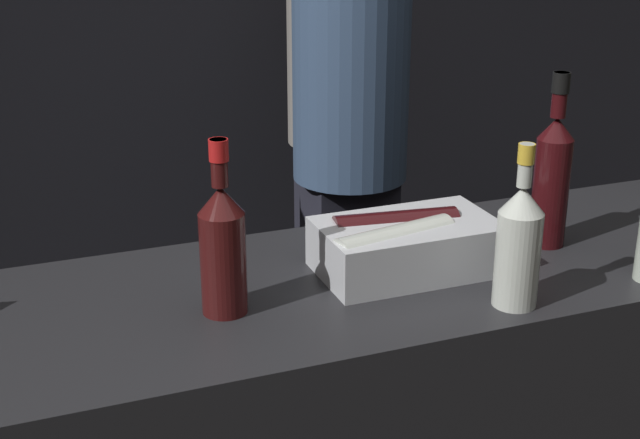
{
  "coord_description": "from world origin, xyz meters",
  "views": [
    {
      "loc": [
        -0.58,
        -1.18,
        1.77
      ],
      "look_at": [
        0.0,
        0.32,
        1.15
      ],
      "focal_mm": 50.0,
      "sensor_mm": 36.0,
      "label": 1
    }
  ],
  "objects_px": {
    "ice_bin_with_bottles": "(404,244)",
    "rose_wine_bottle": "(519,243)",
    "person_in_hoodie": "(338,103)",
    "person_grey_polo": "(350,130)",
    "red_wine_bottle_black_foil": "(552,175)",
    "red_wine_bottle_tall": "(223,244)"
  },
  "relations": [
    {
      "from": "person_in_hoodie",
      "to": "person_grey_polo",
      "type": "relative_size",
      "value": 0.95
    },
    {
      "from": "rose_wine_bottle",
      "to": "person_in_hoodie",
      "type": "height_order",
      "value": "person_in_hoodie"
    },
    {
      "from": "ice_bin_with_bottles",
      "to": "red_wine_bottle_tall",
      "type": "bearing_deg",
      "value": -173.23
    },
    {
      "from": "person_in_hoodie",
      "to": "person_grey_polo",
      "type": "distance_m",
      "value": 0.62
    },
    {
      "from": "red_wine_bottle_black_foil",
      "to": "person_grey_polo",
      "type": "xyz_separation_m",
      "value": [
        0.06,
        1.21,
        -0.22
      ]
    },
    {
      "from": "ice_bin_with_bottles",
      "to": "red_wine_bottle_tall",
      "type": "relative_size",
      "value": 1.09
    },
    {
      "from": "ice_bin_with_bottles",
      "to": "person_grey_polo",
      "type": "xyz_separation_m",
      "value": [
        0.41,
        1.23,
        -0.12
      ]
    },
    {
      "from": "red_wine_bottle_tall",
      "to": "rose_wine_bottle",
      "type": "xyz_separation_m",
      "value": [
        0.51,
        -0.16,
        -0.01
      ]
    },
    {
      "from": "ice_bin_with_bottles",
      "to": "rose_wine_bottle",
      "type": "bearing_deg",
      "value": -59.3
    },
    {
      "from": "red_wine_bottle_black_foil",
      "to": "person_in_hoodie",
      "type": "relative_size",
      "value": 0.22
    },
    {
      "from": "ice_bin_with_bottles",
      "to": "rose_wine_bottle",
      "type": "height_order",
      "value": "rose_wine_bottle"
    },
    {
      "from": "rose_wine_bottle",
      "to": "person_grey_polo",
      "type": "distance_m",
      "value": 1.48
    },
    {
      "from": "rose_wine_bottle",
      "to": "ice_bin_with_bottles",
      "type": "bearing_deg",
      "value": 120.7
    },
    {
      "from": "red_wine_bottle_tall",
      "to": "rose_wine_bottle",
      "type": "distance_m",
      "value": 0.53
    },
    {
      "from": "red_wine_bottle_black_foil",
      "to": "red_wine_bottle_tall",
      "type": "bearing_deg",
      "value": -175.15
    },
    {
      "from": "ice_bin_with_bottles",
      "to": "rose_wine_bottle",
      "type": "xyz_separation_m",
      "value": [
        0.12,
        -0.21,
        0.07
      ]
    },
    {
      "from": "rose_wine_bottle",
      "to": "person_grey_polo",
      "type": "xyz_separation_m",
      "value": [
        0.28,
        1.44,
        -0.18
      ]
    },
    {
      "from": "person_grey_polo",
      "to": "ice_bin_with_bottles",
      "type": "bearing_deg",
      "value": 169.72
    },
    {
      "from": "person_grey_polo",
      "to": "rose_wine_bottle",
      "type": "bearing_deg",
      "value": 176.94
    },
    {
      "from": "red_wine_bottle_tall",
      "to": "rose_wine_bottle",
      "type": "relative_size",
      "value": 1.05
    },
    {
      "from": "person_in_hoodie",
      "to": "person_grey_polo",
      "type": "height_order",
      "value": "person_grey_polo"
    },
    {
      "from": "ice_bin_with_bottles",
      "to": "person_grey_polo",
      "type": "distance_m",
      "value": 1.3
    }
  ]
}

